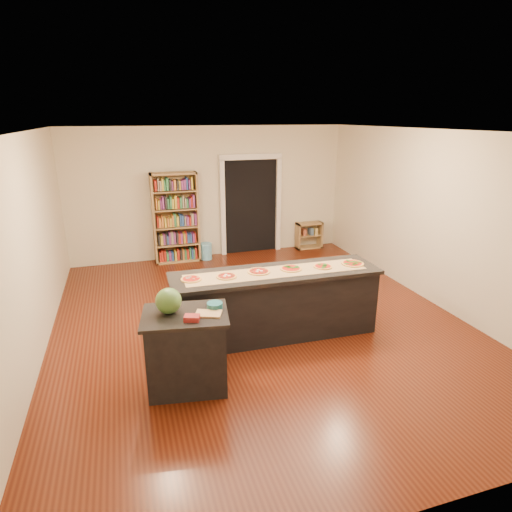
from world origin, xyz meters
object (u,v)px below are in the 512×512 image
object	(u,v)px
side_counter	(187,350)
watermelon	(168,301)
waste_bin	(206,251)
bookshelf	(176,218)
kitchen_island	(275,303)
low_shelf	(309,235)

from	to	relation	value
side_counter	watermelon	xyz separation A→B (m)	(-0.16, 0.07, 0.60)
waste_bin	watermelon	size ratio (longest dim) A/B	1.25
side_counter	bookshelf	xyz separation A→B (m)	(0.48, 4.57, 0.48)
kitchen_island	low_shelf	world-z (taller)	kitchen_island
bookshelf	watermelon	distance (m)	4.55
side_counter	low_shelf	size ratio (longest dim) A/B	1.52
waste_bin	watermelon	xyz separation A→B (m)	(-1.25, -4.43, 0.89)
kitchen_island	waste_bin	size ratio (longest dim) A/B	8.08
bookshelf	watermelon	size ratio (longest dim) A/B	6.60
bookshelf	watermelon	bearing A→B (deg)	-98.15
bookshelf	low_shelf	size ratio (longest dim) A/B	3.08
kitchen_island	waste_bin	world-z (taller)	kitchen_island
watermelon	kitchen_island	bearing A→B (deg)	27.49
bookshelf	low_shelf	bearing A→B (deg)	0.68
kitchen_island	side_counter	distance (m)	1.63
waste_bin	watermelon	world-z (taller)	watermelon
kitchen_island	low_shelf	xyz separation A→B (m)	(2.19, 3.73, -0.17)
side_counter	bookshelf	distance (m)	4.62
waste_bin	low_shelf	bearing A→B (deg)	2.46
bookshelf	watermelon	world-z (taller)	bookshelf
bookshelf	waste_bin	world-z (taller)	bookshelf
kitchen_island	low_shelf	distance (m)	4.33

